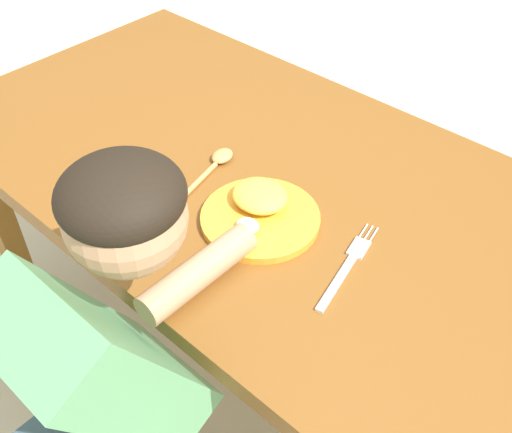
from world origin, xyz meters
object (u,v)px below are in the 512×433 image
at_px(spoon, 215,163).
at_px(person, 110,419).
at_px(plate, 259,211).
at_px(fork, 348,266).

relative_size(spoon, person, 0.18).
relative_size(plate, person, 0.22).
xyz_separation_m(plate, spoon, (-0.17, 0.05, -0.01)).
distance_m(fork, spoon, 0.36).
bearing_deg(fork, plate, 80.31).
height_order(plate, person, person).
bearing_deg(plate, person, -85.06).
bearing_deg(fork, spoon, 70.61).
xyz_separation_m(fork, person, (-0.16, -0.41, -0.15)).
relative_size(fork, person, 0.22).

